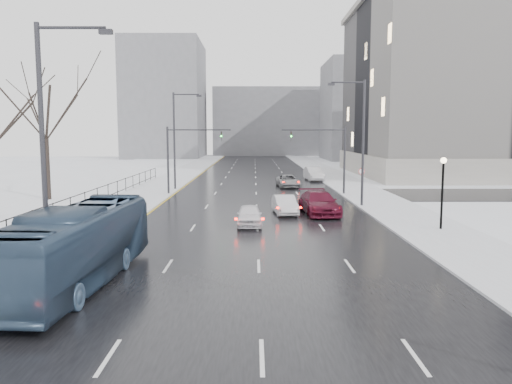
{
  "coord_description": "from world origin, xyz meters",
  "views": [
    {
      "loc": [
        -0.2,
        0.6,
        5.82
      ],
      "look_at": [
        -0.09,
        29.02,
        2.5
      ],
      "focal_mm": 35.0,
      "sensor_mm": 36.0,
      "label": 1
    }
  ],
  "objects_px": {
    "lamppost_r_mid": "(443,183)",
    "mast_signal_right": "(333,152)",
    "tree_park_e": "(49,201)",
    "streetlight_r_mid": "(360,136)",
    "sedan_center_near": "(249,215)",
    "sedan_right_far": "(319,203)",
    "sedan_right_distant": "(314,174)",
    "streetlight_l_near": "(48,139)",
    "mast_signal_left": "(179,152)",
    "streetlight_l_far": "(176,136)",
    "sedan_right_cross": "(288,181)",
    "bus": "(77,246)",
    "sedan_right_near": "(285,205)",
    "no_uturn_sign": "(362,174)"
  },
  "relations": [
    {
      "from": "lamppost_r_mid",
      "to": "mast_signal_right",
      "type": "xyz_separation_m",
      "value": [
        -3.67,
        18.0,
        1.16
      ]
    },
    {
      "from": "tree_park_e",
      "to": "streetlight_r_mid",
      "type": "xyz_separation_m",
      "value": [
        26.37,
        -4.0,
        5.62
      ]
    },
    {
      "from": "tree_park_e",
      "to": "sedan_center_near",
      "type": "xyz_separation_m",
      "value": [
        17.7,
        -12.3,
        0.7
      ]
    },
    {
      "from": "sedan_right_far",
      "to": "sedan_center_near",
      "type": "bearing_deg",
      "value": -143.02
    },
    {
      "from": "lamppost_r_mid",
      "to": "sedan_right_far",
      "type": "height_order",
      "value": "lamppost_r_mid"
    },
    {
      "from": "sedan_right_distant",
      "to": "streetlight_l_near",
      "type": "bearing_deg",
      "value": -115.15
    },
    {
      "from": "mast_signal_right",
      "to": "mast_signal_left",
      "type": "relative_size",
      "value": 1.0
    },
    {
      "from": "streetlight_l_near",
      "to": "lamppost_r_mid",
      "type": "bearing_deg",
      "value": 27.55
    },
    {
      "from": "sedan_right_far",
      "to": "mast_signal_right",
      "type": "bearing_deg",
      "value": 71.14
    },
    {
      "from": "streetlight_l_near",
      "to": "streetlight_l_far",
      "type": "xyz_separation_m",
      "value": [
        0.0,
        32.0,
        0.0
      ]
    },
    {
      "from": "tree_park_e",
      "to": "sedan_right_cross",
      "type": "bearing_deg",
      "value": 26.2
    },
    {
      "from": "mast_signal_right",
      "to": "bus",
      "type": "bearing_deg",
      "value": -116.58
    },
    {
      "from": "sedan_right_near",
      "to": "sedan_right_distant",
      "type": "height_order",
      "value": "sedan_right_distant"
    },
    {
      "from": "streetlight_r_mid",
      "to": "streetlight_l_near",
      "type": "distance_m",
      "value": 25.82
    },
    {
      "from": "streetlight_r_mid",
      "to": "sedan_center_near",
      "type": "relative_size",
      "value": 2.57
    },
    {
      "from": "streetlight_r_mid",
      "to": "sedan_right_far",
      "type": "height_order",
      "value": "streetlight_r_mid"
    },
    {
      "from": "streetlight_r_mid",
      "to": "streetlight_l_far",
      "type": "relative_size",
      "value": 1.0
    },
    {
      "from": "streetlight_r_mid",
      "to": "bus",
      "type": "xyz_separation_m",
      "value": [
        -15.17,
        -20.63,
        -4.06
      ]
    },
    {
      "from": "sedan_center_near",
      "to": "sedan_right_far",
      "type": "relative_size",
      "value": 0.68
    },
    {
      "from": "bus",
      "to": "sedan_right_cross",
      "type": "distance_m",
      "value": 36.84
    },
    {
      "from": "no_uturn_sign",
      "to": "sedan_right_distant",
      "type": "bearing_deg",
      "value": 96.27
    },
    {
      "from": "no_uturn_sign",
      "to": "sedan_right_far",
      "type": "relative_size",
      "value": 0.47
    },
    {
      "from": "lamppost_r_mid",
      "to": "streetlight_l_near",
      "type": "bearing_deg",
      "value": -152.45
    },
    {
      "from": "streetlight_r_mid",
      "to": "sedan_right_distant",
      "type": "bearing_deg",
      "value": 92.49
    },
    {
      "from": "streetlight_r_mid",
      "to": "sedan_right_cross",
      "type": "distance_m",
      "value": 16.16
    },
    {
      "from": "streetlight_l_near",
      "to": "sedan_right_far",
      "type": "relative_size",
      "value": 1.76
    },
    {
      "from": "mast_signal_left",
      "to": "no_uturn_sign",
      "type": "height_order",
      "value": "mast_signal_left"
    },
    {
      "from": "bus",
      "to": "sedan_right_near",
      "type": "height_order",
      "value": "bus"
    },
    {
      "from": "sedan_right_near",
      "to": "sedan_right_far",
      "type": "distance_m",
      "value": 2.5
    },
    {
      "from": "mast_signal_left",
      "to": "sedan_right_distant",
      "type": "distance_m",
      "value": 20.58
    },
    {
      "from": "sedan_center_near",
      "to": "sedan_right_far",
      "type": "distance_m",
      "value": 6.76
    },
    {
      "from": "tree_park_e",
      "to": "sedan_right_cross",
      "type": "xyz_separation_m",
      "value": [
        21.7,
        10.68,
        0.71
      ]
    },
    {
      "from": "sedan_right_cross",
      "to": "sedan_right_far",
      "type": "distance_m",
      "value": 18.45
    },
    {
      "from": "sedan_center_near",
      "to": "sedan_right_far",
      "type": "height_order",
      "value": "sedan_right_far"
    },
    {
      "from": "sedan_center_near",
      "to": "sedan_right_distant",
      "type": "xyz_separation_m",
      "value": [
        7.7,
        30.51,
        0.18
      ]
    },
    {
      "from": "tree_park_e",
      "to": "sedan_right_cross",
      "type": "height_order",
      "value": "tree_park_e"
    },
    {
      "from": "mast_signal_right",
      "to": "sedan_right_distant",
      "type": "xyz_separation_m",
      "value": [
        -0.13,
        14.21,
        -3.23
      ]
    },
    {
      "from": "streetlight_l_far",
      "to": "mast_signal_left",
      "type": "xyz_separation_m",
      "value": [
        0.84,
        -4.0,
        -1.51
      ]
    },
    {
      "from": "streetlight_r_mid",
      "to": "mast_signal_right",
      "type": "distance_m",
      "value": 8.18
    },
    {
      "from": "mast_signal_right",
      "to": "bus",
      "type": "distance_m",
      "value": 32.11
    },
    {
      "from": "tree_park_e",
      "to": "no_uturn_sign",
      "type": "bearing_deg",
      "value": 0.0
    },
    {
      "from": "mast_signal_left",
      "to": "no_uturn_sign",
      "type": "bearing_deg",
      "value": -13.6
    },
    {
      "from": "no_uturn_sign",
      "to": "sedan_right_far",
      "type": "xyz_separation_m",
      "value": [
        -4.7,
        -7.75,
        -1.43
      ]
    },
    {
      "from": "mast_signal_right",
      "to": "sedan_right_near",
      "type": "relative_size",
      "value": 1.57
    },
    {
      "from": "mast_signal_right",
      "to": "sedan_right_cross",
      "type": "distance_m",
      "value": 8.41
    },
    {
      "from": "streetlight_l_near",
      "to": "sedan_center_near",
      "type": "distance_m",
      "value": 14.83
    },
    {
      "from": "streetlight_l_near",
      "to": "streetlight_l_far",
      "type": "bearing_deg",
      "value": 90.0
    },
    {
      "from": "sedan_right_cross",
      "to": "sedan_right_far",
      "type": "relative_size",
      "value": 0.84
    },
    {
      "from": "streetlight_r_mid",
      "to": "streetlight_l_far",
      "type": "distance_m",
      "value": 20.27
    },
    {
      "from": "tree_park_e",
      "to": "no_uturn_sign",
      "type": "distance_m",
      "value": 27.5
    }
  ]
}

